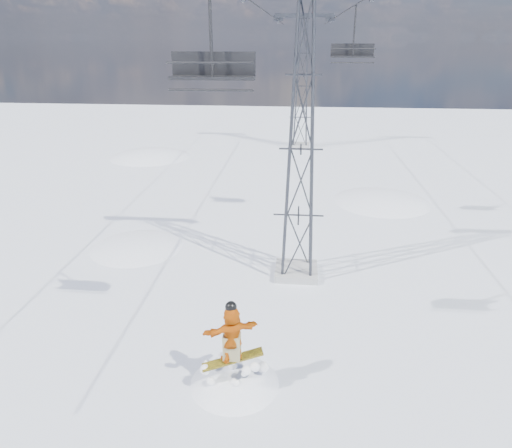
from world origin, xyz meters
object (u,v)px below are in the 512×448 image
Objects in this scene: lift_tower_far at (302,86)px; lift_chair_near at (212,68)px; snowboarder_jump at (236,425)px; lift_tower_near at (301,150)px.

lift_tower_far is 31.52m from lift_chair_near.
snowboarder_jump is 10.49m from lift_chair_near.
snowboarder_jump is at bearing -93.10° from lift_tower_far.
lift_tower_near is at bearing 70.64° from lift_chair_near.
lift_tower_near is 4.53× the size of lift_chair_near.
lift_chair_near is at bearing 125.06° from snowboarder_jump.
snowboarder_jump is at bearing -54.94° from lift_chair_near.
lift_tower_far reaches higher than snowboarder_jump.
lift_chair_near is at bearing -94.03° from lift_tower_far.
lift_tower_far is at bearing 85.97° from lift_chair_near.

